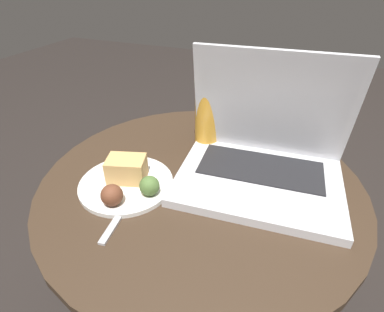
{
  "coord_description": "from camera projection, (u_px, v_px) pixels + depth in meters",
  "views": [
    {
      "loc": [
        0.16,
        -0.46,
        0.92
      ],
      "look_at": [
        -0.01,
        -0.03,
        0.61
      ],
      "focal_mm": 28.0,
      "sensor_mm": 36.0,
      "label": 1
    }
  ],
  "objects": [
    {
      "name": "table",
      "position": [
        200.0,
        230.0,
        0.7
      ],
      "size": [
        0.65,
        0.65,
        0.54
      ],
      "color": "#9E9EA3",
      "rests_on": "ground_plane"
    },
    {
      "name": "laptop",
      "position": [
        262.0,
        155.0,
        0.59
      ],
      "size": [
        0.33,
        0.26,
        0.25
      ],
      "color": "silver",
      "rests_on": "table"
    },
    {
      "name": "beer_glass",
      "position": [
        208.0,
        100.0,
        0.66
      ],
      "size": [
        0.06,
        0.06,
        0.23
      ],
      "color": "gold",
      "rests_on": "table"
    },
    {
      "name": "snack_plate",
      "position": [
        127.0,
        180.0,
        0.58
      ],
      "size": [
        0.18,
        0.18,
        0.06
      ],
      "color": "silver",
      "rests_on": "table"
    },
    {
      "name": "fork",
      "position": [
        130.0,
        200.0,
        0.56
      ],
      "size": [
        0.04,
        0.19,
        0.0
      ],
      "color": "#B2B2B7",
      "rests_on": "table"
    }
  ]
}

